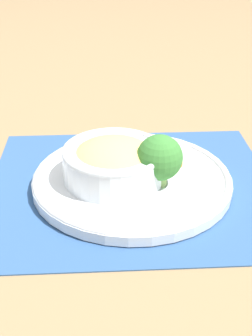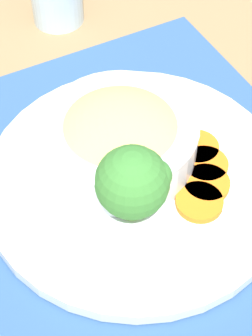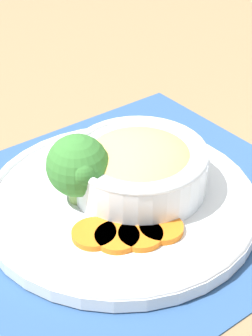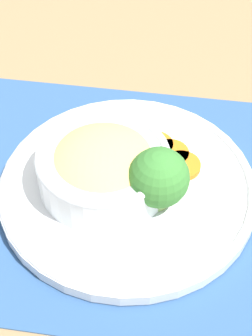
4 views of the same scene
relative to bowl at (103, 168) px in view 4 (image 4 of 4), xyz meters
The scene contains 9 objects.
ground_plane 0.06m from the bowl, 98.44° to the left, with size 4.00×4.00×0.00m, color #8C704C.
placemat 0.06m from the bowl, 98.44° to the left, with size 0.45×0.51×0.00m.
plate 0.05m from the bowl, 98.44° to the left, with size 0.32×0.32×0.02m.
bowl is the anchor object (origin of this frame).
broccoli_floret 0.07m from the bowl, 69.55° to the left, with size 0.07×0.07×0.08m.
carrot_slice_near 0.11m from the bowl, 110.28° to the left, with size 0.05×0.05×0.01m.
carrot_slice_middle 0.10m from the bowl, 124.38° to the left, with size 0.05×0.05×0.01m.
carrot_slice_far 0.10m from the bowl, 138.89° to the left, with size 0.05×0.05×0.01m.
carrot_slice_extra 0.09m from the bowl, 154.11° to the left, with size 0.05×0.05×0.01m.
Camera 4 is at (0.47, 0.02, 0.55)m, focal length 60.00 mm.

